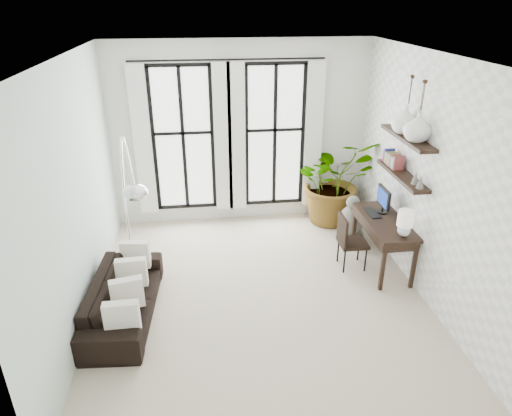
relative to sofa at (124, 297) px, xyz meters
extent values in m
plane|color=beige|center=(1.80, 0.24, -0.28)|extent=(5.00, 5.00, 0.00)
plane|color=white|center=(1.80, 0.24, 2.92)|extent=(5.00, 5.00, 0.00)
plane|color=silver|center=(-0.45, 0.24, 1.32)|extent=(0.00, 5.00, 5.00)
plane|color=white|center=(4.05, 0.24, 1.32)|extent=(0.00, 5.00, 5.00)
plane|color=white|center=(1.80, 2.74, 1.32)|extent=(4.50, 0.00, 4.50)
cube|color=white|center=(0.80, 2.71, 1.27)|extent=(1.00, 0.02, 2.50)
cube|color=white|center=(0.12, 2.61, 1.27)|extent=(0.30, 0.04, 2.60)
cube|color=white|center=(1.48, 2.61, 1.27)|extent=(0.30, 0.04, 2.60)
cube|color=white|center=(2.40, 2.71, 1.27)|extent=(1.00, 0.02, 2.50)
cube|color=white|center=(1.72, 2.61, 1.27)|extent=(0.30, 0.04, 2.60)
cube|color=white|center=(3.08, 2.61, 1.27)|extent=(0.30, 0.04, 2.60)
cylinder|color=black|center=(1.60, 2.62, 2.60)|extent=(3.20, 0.03, 0.03)
cube|color=black|center=(3.91, 0.74, 1.22)|extent=(0.25, 1.30, 0.05)
cube|color=black|center=(3.91, 0.74, 1.77)|extent=(0.25, 1.30, 0.05)
cube|color=#C03056|center=(3.91, 1.29, 1.34)|extent=(0.16, 0.04, 0.18)
cube|color=#2B3298|center=(3.91, 1.24, 1.34)|extent=(0.16, 0.04, 0.18)
cube|color=gold|center=(3.91, 1.20, 1.34)|extent=(0.16, 0.03, 0.18)
cube|color=green|center=(3.91, 1.15, 1.34)|extent=(0.16, 0.03, 0.18)
cube|color=#C956C5|center=(3.91, 1.11, 1.34)|extent=(0.16, 0.03, 0.18)
cube|color=#D86330|center=(3.91, 1.06, 1.34)|extent=(0.16, 0.03, 0.18)
cube|color=#505050|center=(3.91, 1.02, 1.34)|extent=(0.16, 0.03, 0.18)
cube|color=#32B0AE|center=(3.91, 0.97, 1.34)|extent=(0.16, 0.03, 0.18)
cube|color=tan|center=(3.91, 0.93, 1.34)|extent=(0.16, 0.03, 0.18)
cube|color=#913A3C|center=(3.91, 0.88, 1.34)|extent=(0.16, 0.03, 0.18)
cone|color=gray|center=(3.91, 0.34, 1.34)|extent=(0.10, 0.10, 0.18)
cone|color=gray|center=(3.91, 0.19, 1.34)|extent=(0.10, 0.10, 0.18)
imported|color=black|center=(0.00, 0.00, 0.00)|extent=(0.88, 1.96, 0.56)
cube|color=silver|center=(0.10, -0.70, 0.22)|extent=(0.40, 0.12, 0.40)
cube|color=silver|center=(0.10, -0.23, 0.22)|extent=(0.40, 0.12, 0.40)
cube|color=silver|center=(0.10, 0.23, 0.22)|extent=(0.40, 0.12, 0.40)
cube|color=silver|center=(0.10, 0.70, 0.22)|extent=(0.40, 0.12, 0.40)
imported|color=#2D7228|center=(3.44, 2.39, 0.53)|extent=(1.65, 1.50, 1.61)
cube|color=black|center=(3.75, 0.74, 0.50)|extent=(0.57, 1.34, 0.04)
cube|color=black|center=(3.73, 0.74, 0.40)|extent=(0.52, 1.28, 0.12)
cube|color=black|center=(3.52, 0.12, 0.10)|extent=(0.05, 0.05, 0.74)
cube|color=black|center=(3.98, 0.12, 0.10)|extent=(0.05, 0.05, 0.74)
cube|color=black|center=(3.52, 1.35, 0.10)|extent=(0.05, 0.05, 0.74)
cube|color=black|center=(3.98, 1.35, 0.10)|extent=(0.05, 0.05, 0.74)
cube|color=black|center=(3.80, 0.99, 0.77)|extent=(0.04, 0.42, 0.30)
cube|color=navy|center=(3.78, 0.99, 0.77)|extent=(0.00, 0.36, 0.24)
cube|color=black|center=(3.65, 0.99, 0.53)|extent=(0.15, 0.40, 0.02)
sphere|color=silver|center=(3.80, 0.22, 0.61)|extent=(0.18, 0.18, 0.18)
cylinder|color=white|center=(3.80, 0.22, 0.80)|extent=(0.22, 0.22, 0.22)
cube|color=black|center=(3.31, 0.79, 0.13)|extent=(0.41, 0.41, 0.05)
cube|color=black|center=(3.12, 0.79, 0.36)|extent=(0.04, 0.41, 0.46)
cylinder|color=black|center=(3.14, 0.62, -0.09)|extent=(0.03, 0.03, 0.38)
cylinder|color=black|center=(3.47, 0.62, -0.09)|extent=(0.03, 0.03, 0.38)
cylinder|color=black|center=(3.14, 0.95, -0.09)|extent=(0.03, 0.03, 0.38)
cylinder|color=black|center=(3.47, 0.95, -0.09)|extent=(0.03, 0.03, 0.38)
cylinder|color=silver|center=(-0.10, 1.52, -0.23)|extent=(0.33, 0.33, 0.09)
cylinder|color=silver|center=(-0.10, 1.52, 0.23)|extent=(0.03, 0.03, 0.93)
ellipsoid|color=silver|center=(0.30, 0.05, 1.44)|extent=(0.30, 0.30, 0.19)
cylinder|color=gray|center=(3.55, 1.59, -0.21)|extent=(0.46, 0.46, 0.14)
ellipsoid|color=gray|center=(3.55, 1.59, 0.11)|extent=(0.41, 0.41, 0.50)
sphere|color=gray|center=(3.55, 1.59, 0.43)|extent=(0.23, 0.23, 0.23)
imported|color=white|center=(3.91, 0.49, 1.99)|extent=(0.37, 0.37, 0.38)
imported|color=white|center=(3.91, 0.89, 1.99)|extent=(0.37, 0.37, 0.38)
camera|label=1|loc=(1.09, -5.02, 3.54)|focal=32.00mm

